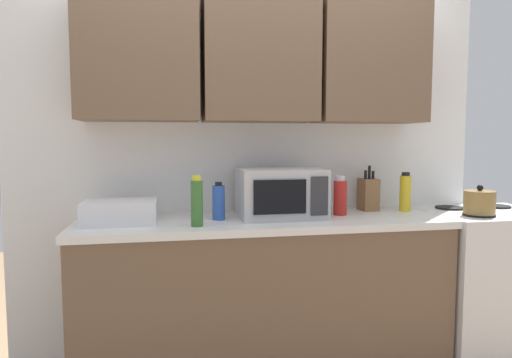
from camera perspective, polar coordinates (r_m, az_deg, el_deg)
wall_back_with_cabinets at (r=2.77m, az=0.03°, el=9.67°), size 2.95×0.38×2.60m
counter_run at (r=2.68m, az=1.00°, el=-14.48°), size 2.08×0.63×0.90m
stove_range at (r=3.25m, az=27.04°, el=-11.49°), size 0.76×0.64×0.91m
kettle at (r=2.94m, az=26.50°, el=-2.65°), size 0.17×0.17×0.17m
microwave at (r=2.59m, az=3.13°, el=-1.77°), size 0.48×0.37×0.28m
dish_rack at (r=2.52m, az=-16.82°, el=-4.00°), size 0.38×0.30×0.12m
knife_block at (r=2.92m, az=14.05°, el=-1.86°), size 0.11×0.13×0.28m
bottle_red_sauce at (r=2.70m, az=10.63°, el=-2.22°), size 0.08×0.08×0.23m
bottle_yellow_mustard at (r=2.95m, az=18.41°, el=-1.64°), size 0.07×0.07×0.24m
bottle_blue_cleaner at (r=2.51m, az=-4.77°, el=-2.95°), size 0.07×0.07×0.21m
bottle_green_oil at (r=2.33m, az=-7.52°, el=-2.91°), size 0.06×0.06×0.26m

